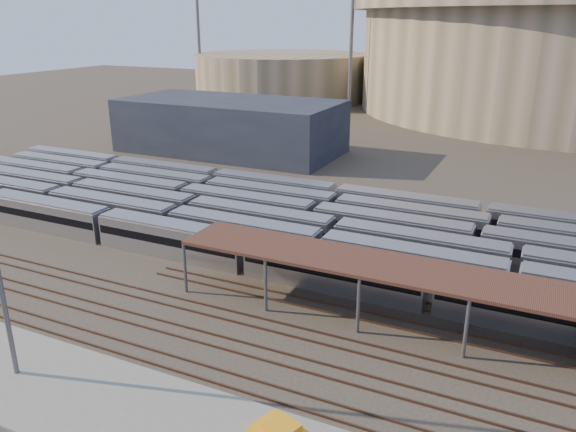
% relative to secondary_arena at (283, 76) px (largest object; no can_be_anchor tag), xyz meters
% --- Properties ---
extents(ground, '(420.00, 420.00, 0.00)m').
position_rel_secondary_arena_xyz_m(ground, '(60.00, -130.00, -7.00)').
color(ground, '#383026').
rests_on(ground, ground).
extents(apron, '(50.00, 9.00, 0.20)m').
position_rel_secondary_arena_xyz_m(apron, '(55.00, -145.00, -6.90)').
color(apron, gray).
rests_on(apron, ground).
extents(subway_trains, '(118.50, 23.90, 3.60)m').
position_rel_secondary_arena_xyz_m(subway_trains, '(58.30, -111.50, -5.20)').
color(subway_trains, '#B7B7BC').
rests_on(subway_trains, ground).
extents(inspection_shed, '(60.30, 6.00, 5.30)m').
position_rel_secondary_arena_xyz_m(inspection_shed, '(82.00, -126.00, -2.02)').
color(inspection_shed, '#5E5D63').
rests_on(inspection_shed, ground).
extents(empty_tracks, '(170.00, 9.62, 0.18)m').
position_rel_secondary_arena_xyz_m(empty_tracks, '(60.00, -135.00, -6.91)').
color(empty_tracks, '#4C3323').
rests_on(empty_tracks, ground).
extents(secondary_arena, '(56.00, 56.00, 14.00)m').
position_rel_secondary_arena_xyz_m(secondary_arena, '(0.00, 0.00, 0.00)').
color(secondary_arena, gray).
rests_on(secondary_arena, ground).
extents(service_building, '(42.00, 20.00, 10.00)m').
position_rel_secondary_arena_xyz_m(service_building, '(25.00, -75.00, -2.00)').
color(service_building, '#1E232D').
rests_on(service_building, ground).
extents(floodlight_0, '(4.00, 1.00, 38.40)m').
position_rel_secondary_arena_xyz_m(floodlight_0, '(30.00, -20.00, 13.65)').
color(floodlight_0, '#5E5D63').
rests_on(floodlight_0, ground).
extents(floodlight_1, '(4.00, 1.00, 38.40)m').
position_rel_secondary_arena_xyz_m(floodlight_1, '(-25.00, -10.00, 13.65)').
color(floodlight_1, '#5E5D63').
rests_on(floodlight_1, ground).
extents(floodlight_3, '(4.00, 1.00, 38.40)m').
position_rel_secondary_arena_xyz_m(floodlight_3, '(50.00, 30.00, 13.65)').
color(floodlight_3, '#5E5D63').
rests_on(floodlight_3, ground).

